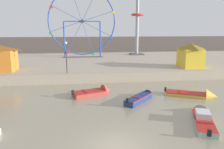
{
  "coord_description": "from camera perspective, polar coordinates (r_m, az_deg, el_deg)",
  "views": [
    {
      "loc": [
        -1.9,
        -12.03,
        6.92
      ],
      "look_at": [
        1.16,
        11.3,
        2.07
      ],
      "focal_mm": 36.03,
      "sensor_mm": 36.0,
      "label": 1
    }
  ],
  "objects": [
    {
      "name": "quay_promenade",
      "position": [
        40.92,
        -4.72,
        2.77
      ],
      "size": [
        110.0,
        24.9,
        1.27
      ],
      "primitive_type": "cube",
      "color": "tan",
      "rests_on": "ground_plane"
    },
    {
      "name": "drop_tower_steel_tower",
      "position": [
        49.44,
        6.41,
        12.6
      ],
      "size": [
        2.8,
        2.8,
        14.11
      ],
      "color": "#999EA3",
      "rests_on": "quay_promenade"
    },
    {
      "name": "motorboat_faded_red",
      "position": [
        23.94,
        -4.03,
        -4.5
      ],
      "size": [
        4.48,
        2.92,
        1.46
      ],
      "rotation": [
        0.0,
        0.0,
        0.37
      ],
      "color": "#B24238",
      "rests_on": "ground_plane"
    },
    {
      "name": "ground_plane",
      "position": [
        14.0,
        1.38,
        -17.96
      ],
      "size": [
        240.0,
        240.0,
        0.0
      ],
      "primitive_type": "plane",
      "color": "gray"
    },
    {
      "name": "distant_town_skyline",
      "position": [
        68.16,
        -5.9,
        7.62
      ],
      "size": [
        140.0,
        3.0,
        4.4
      ],
      "primitive_type": "cube",
      "color": "#564C47",
      "rests_on": "ground_plane"
    },
    {
      "name": "motorboat_navy_blue",
      "position": [
        22.39,
        7.63,
        -5.67
      ],
      "size": [
        4.06,
        4.31,
        1.08
      ],
      "rotation": [
        0.0,
        0.0,
        0.83
      ],
      "color": "navy",
      "rests_on": "ground_plane"
    },
    {
      "name": "carnival_booth_yellow_awning",
      "position": [
        34.93,
        19.28,
        4.69
      ],
      "size": [
        3.3,
        4.07,
        3.49
      ],
      "rotation": [
        0.0,
        0.0,
        -0.05
      ],
      "color": "yellow",
      "rests_on": "quay_promenade"
    },
    {
      "name": "motorboat_mustard_yellow",
      "position": [
        24.8,
        20.76,
        -4.84
      ],
      "size": [
        5.16,
        3.6,
        1.44
      ],
      "rotation": [
        0.0,
        0.0,
        5.81
      ],
      "color": "gold",
      "rests_on": "ground_plane"
    },
    {
      "name": "motorboat_seafoam",
      "position": [
        19.04,
        21.8,
        -9.74
      ],
      "size": [
        3.23,
        5.74,
        1.24
      ],
      "rotation": [
        0.0,
        0.0,
        1.19
      ],
      "color": "#93BCAD",
      "rests_on": "ground_plane"
    },
    {
      "name": "ferris_wheel_blue_frame",
      "position": [
        44.91,
        -7.6,
        12.97
      ],
      "size": [
        12.99,
        1.2,
        13.47
      ],
      "color": "#334CA8",
      "rests_on": "quay_promenade"
    },
    {
      "name": "promenade_lamp_near",
      "position": [
        29.13,
        -11.53,
        5.44
      ],
      "size": [
        0.32,
        0.32,
        4.02
      ],
      "color": "#2D2D33",
      "rests_on": "quay_promenade"
    }
  ]
}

